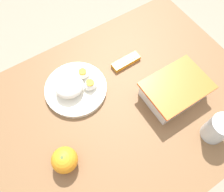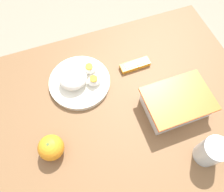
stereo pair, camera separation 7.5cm
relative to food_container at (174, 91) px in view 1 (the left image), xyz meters
The scene contains 7 objects.
ground_plane 0.84m from the food_container, 16.62° to the right, with size 10.00×10.00×0.00m, color gray.
table 0.27m from the food_container, 16.62° to the right, with size 1.04×0.73×0.78m.
food_container is the anchor object (origin of this frame).
orange_fruit 0.43m from the food_container, ahead, with size 0.08×0.08×0.08m.
rice_plate 0.35m from the food_container, 35.93° to the right, with size 0.22×0.22×0.07m.
candy_bar 0.22m from the food_container, 73.20° to the right, with size 0.12×0.04×0.02m.
drinking_glass 0.18m from the food_container, 95.23° to the left, with size 0.07×0.07×0.10m.
Camera 1 is at (0.17, 0.24, 1.48)m, focal length 35.00 mm.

